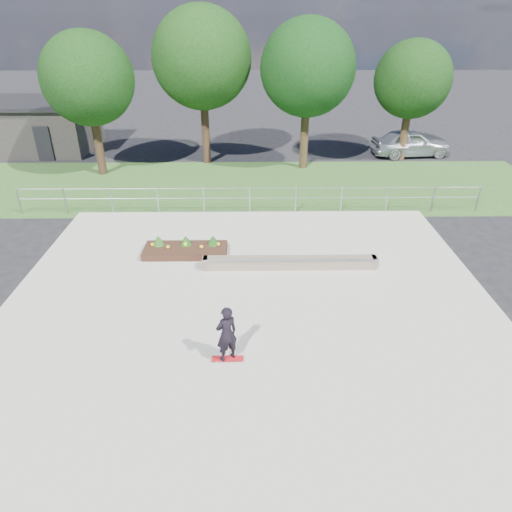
{
  "coord_description": "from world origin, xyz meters",
  "views": [
    {
      "loc": [
        0.05,
        -11.08,
        7.96
      ],
      "look_at": [
        0.2,
        1.5,
        1.1
      ],
      "focal_mm": 32.0,
      "sensor_mm": 36.0,
      "label": 1
    }
  ],
  "objects_px": {
    "skateboarder": "(227,334)",
    "parked_car": "(411,143)",
    "planter_bed": "(186,249)",
    "grind_ledge": "(290,263)"
  },
  "relations": [
    {
      "from": "skateboarder",
      "to": "parked_car",
      "type": "relative_size",
      "value": 0.35
    },
    {
      "from": "planter_bed",
      "to": "grind_ledge",
      "type": "bearing_deg",
      "value": -16.91
    },
    {
      "from": "grind_ledge",
      "to": "skateboarder",
      "type": "xyz_separation_m",
      "value": [
        -1.94,
        -4.7,
        0.65
      ]
    },
    {
      "from": "grind_ledge",
      "to": "skateboarder",
      "type": "bearing_deg",
      "value": -112.47
    },
    {
      "from": "grind_ledge",
      "to": "skateboarder",
      "type": "relative_size",
      "value": 3.66
    },
    {
      "from": "grind_ledge",
      "to": "parked_car",
      "type": "xyz_separation_m",
      "value": [
        8.36,
        13.7,
        0.53
      ]
    },
    {
      "from": "planter_bed",
      "to": "parked_car",
      "type": "bearing_deg",
      "value": 46.14
    },
    {
      "from": "skateboarder",
      "to": "parked_car",
      "type": "distance_m",
      "value": 21.08
    },
    {
      "from": "planter_bed",
      "to": "skateboarder",
      "type": "xyz_separation_m",
      "value": [
        1.78,
        -5.83,
        0.67
      ]
    },
    {
      "from": "planter_bed",
      "to": "skateboarder",
      "type": "height_order",
      "value": "skateboarder"
    }
  ]
}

